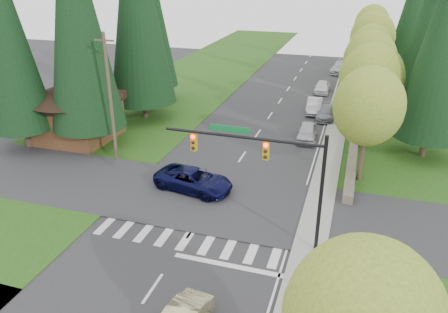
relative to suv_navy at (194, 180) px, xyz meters
The scene contains 31 objects.
ground 9.23m from the suv_navy, 79.26° to the right, with size 120.00×120.00×0.00m, color #28282B.
grass_east 18.36m from the suv_navy, 36.69° to the left, with size 14.00×110.00×0.06m, color #214412.
grass_west 15.75m from the suv_navy, 135.84° to the left, with size 14.00×110.00×0.06m, color #214412.
cross_street 2.15m from the suv_navy, 31.21° to the right, with size 120.00×8.00×0.10m, color #28282B.
sidewalk_east 15.58m from the suv_navy, 56.39° to the left, with size 1.80×80.00×0.13m, color gray.
curb_east 15.13m from the suv_navy, 59.08° to the left, with size 0.20×80.00×0.13m, color gray.
stone_wall_north 23.37m from the suv_navy, 63.80° to the left, with size 0.70×40.00×0.70m, color #4C4438.
traffic_signal 8.68m from the suv_navy, 36.74° to the right, with size 8.70×0.37×6.80m.
brown_building 14.75m from the suv_navy, 155.83° to the left, with size 8.40×8.40×5.40m.
utility_pole 9.41m from the suv_navy, 159.18° to the left, with size 1.60×0.24×10.00m.
decid_tree_0 12.92m from the suv_navy, 24.45° to the left, with size 4.80×4.80×8.37m.
decid_tree_1 17.02m from the suv_navy, 47.36° to the left, with size 5.20×5.20×8.80m.
decid_tree_2 22.43m from the suv_navy, 60.30° to the left, with size 5.00×5.00×8.82m.
decid_tree_3 28.58m from the suv_navy, 67.20° to the left, with size 5.00×5.00×8.55m.
decid_tree_4 35.15m from the suv_navy, 71.52° to the left, with size 5.40×5.40×9.18m.
decid_tree_5 41.67m from the suv_navy, 74.86° to the left, with size 4.80×4.80×8.30m.
decid_tree_6 48.48m from the suv_navy, 76.92° to the left, with size 5.20×5.20×8.86m.
conifer_w_a 15.89m from the suv_navy, 156.27° to the left, with size 6.12×6.12×19.80m.
conifer_w_b 19.13m from the suv_navy, 147.90° to the left, with size 5.44×5.44×17.80m.
conifer_w_c 19.61m from the suv_navy, 128.44° to the left, with size 6.46×6.46×20.80m.
conifer_w_d 18.62m from the suv_navy, 169.69° to the left, with size 5.10×5.10×16.80m.
conifer_w_e 24.52m from the suv_navy, 122.94° to the left, with size 5.78×5.78×18.80m.
conifer_e_a 21.18m from the suv_navy, 34.90° to the left, with size 5.44×5.44×17.80m.
conifer_e_b 31.67m from the suv_navy, 56.19° to the left, with size 6.12×6.12×19.80m.
conifer_e_c 42.87m from the suv_navy, 68.03° to the left, with size 5.10×5.10×16.80m.
suv_navy is the anchor object (origin of this frame).
parked_car_a 13.42m from the suv_navy, 62.30° to the left, with size 1.70×4.23×1.44m, color #ADADB2.
parked_car_b 19.62m from the suv_navy, 68.12° to the left, with size 1.75×4.30×1.25m, color slate.
parked_car_c 20.82m from the suv_navy, 73.50° to the left, with size 1.52×4.36×1.44m, color #AAAAAF.
parked_car_d 28.57m from the suv_navy, 78.06° to the left, with size 1.66×4.13×1.41m, color silver.
parked_car_e 40.00m from the suv_navy, 79.46° to the left, with size 2.20×5.42×1.57m, color #ADADB2.
Camera 1 is at (8.36, -15.96, 14.53)m, focal length 35.00 mm.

